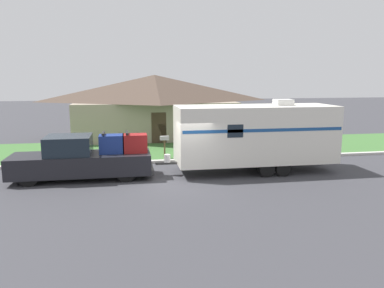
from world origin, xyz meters
TOP-DOWN VIEW (x-y plane):
  - ground_plane at (0.00, 0.00)m, footprint 120.00×120.00m
  - curb_strip at (0.00, 3.75)m, footprint 80.00×0.30m
  - lawn_strip at (0.00, 7.40)m, footprint 80.00×7.00m
  - house_across_street at (-0.20, 12.68)m, footprint 12.28×6.87m
  - pickup_truck at (-4.22, 1.21)m, footprint 6.06×1.93m
  - travel_trailer at (3.59, 1.21)m, footprint 8.36×2.48m
  - mailbox at (-0.31, 4.76)m, footprint 0.48×0.20m

SIDE VIEW (x-z plane):
  - ground_plane at x=0.00m, z-range 0.00..0.00m
  - lawn_strip at x=0.00m, z-range 0.00..0.03m
  - curb_strip at x=0.00m, z-range 0.00..0.14m
  - pickup_truck at x=-4.22m, z-range -0.13..1.91m
  - mailbox at x=-0.31m, z-range 0.34..1.58m
  - travel_trailer at x=3.59m, z-range 0.10..3.48m
  - house_across_street at x=-0.20m, z-range 0.09..4.66m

